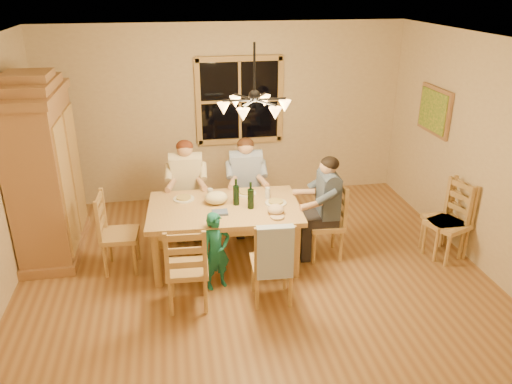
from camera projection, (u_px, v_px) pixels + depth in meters
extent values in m
plane|color=#925D35|center=(255.00, 277.00, 5.94)|extent=(5.50, 5.50, 0.00)
cube|color=white|center=(254.00, 42.00, 4.87)|extent=(5.50, 5.00, 0.02)
cube|color=#CFB592|center=(227.00, 114.00, 7.67)|extent=(5.50, 0.02, 2.70)
cube|color=#CFB592|center=(485.00, 156.00, 5.85)|extent=(0.02, 5.00, 2.70)
cube|color=black|center=(240.00, 101.00, 7.60)|extent=(1.20, 0.03, 1.20)
cube|color=tan|center=(240.00, 101.00, 7.58)|extent=(1.30, 0.06, 1.30)
cube|color=#9E6B44|center=(435.00, 111.00, 6.83)|extent=(0.04, 0.78, 0.64)
cube|color=#1E6B2D|center=(433.00, 111.00, 6.82)|extent=(0.02, 0.68, 0.54)
cylinder|color=black|center=(254.00, 69.00, 4.98)|extent=(0.02, 0.02, 0.53)
sphere|color=black|center=(254.00, 96.00, 5.08)|extent=(0.12, 0.12, 0.12)
cylinder|color=black|center=(270.00, 99.00, 5.12)|extent=(0.34, 0.02, 0.02)
cone|color=#FFB259|center=(285.00, 106.00, 5.18)|extent=(0.13, 0.13, 0.12)
cylinder|color=black|center=(260.00, 96.00, 5.24)|extent=(0.19, 0.31, 0.02)
cone|color=#FFB259|center=(265.00, 101.00, 5.41)|extent=(0.13, 0.13, 0.12)
cylinder|color=black|center=(245.00, 97.00, 5.21)|extent=(0.19, 0.31, 0.02)
cone|color=#FFB259|center=(235.00, 102.00, 5.36)|extent=(0.13, 0.13, 0.12)
cylinder|color=black|center=(239.00, 100.00, 5.07)|extent=(0.34, 0.02, 0.02)
cone|color=#FFB259|center=(224.00, 109.00, 5.08)|extent=(0.13, 0.13, 0.12)
cylinder|color=black|center=(249.00, 103.00, 4.96)|extent=(0.19, 0.31, 0.02)
cone|color=#FFB259|center=(243.00, 115.00, 4.85)|extent=(0.13, 0.13, 0.12)
cylinder|color=black|center=(265.00, 102.00, 4.99)|extent=(0.19, 0.31, 0.02)
cone|color=#FFB259|center=(275.00, 113.00, 4.91)|extent=(0.13, 0.13, 0.12)
cube|color=#9E6B44|center=(45.00, 179.00, 6.13)|extent=(0.60, 1.30, 2.00)
cube|color=#9E6B44|center=(30.00, 94.00, 5.72)|extent=(0.66, 1.40, 0.10)
cube|color=#9E6B44|center=(28.00, 85.00, 5.68)|extent=(0.58, 1.00, 0.12)
cube|color=#9E6B44|center=(27.00, 76.00, 5.64)|extent=(0.52, 0.55, 0.10)
cube|color=tan|center=(67.00, 187.00, 5.88)|extent=(0.03, 0.55, 1.60)
cube|color=tan|center=(76.00, 168.00, 6.48)|extent=(0.03, 0.55, 1.60)
cube|color=#9E6B44|center=(57.00, 246.00, 6.51)|extent=(0.66, 1.40, 0.12)
cube|color=tan|center=(224.00, 209.00, 5.98)|extent=(1.86, 1.20, 0.06)
cube|color=tan|center=(224.00, 215.00, 6.01)|extent=(1.70, 1.04, 0.10)
cylinder|color=tan|center=(157.00, 260.00, 5.63)|extent=(0.09, 0.09, 0.70)
cylinder|color=tan|center=(296.00, 251.00, 5.81)|extent=(0.09, 0.09, 0.70)
cylinder|color=tan|center=(161.00, 224.00, 6.45)|extent=(0.09, 0.09, 0.70)
cylinder|color=tan|center=(283.00, 217.00, 6.63)|extent=(0.09, 0.09, 0.70)
cube|color=tan|center=(188.00, 202.00, 6.81)|extent=(0.46, 0.44, 0.06)
cube|color=tan|center=(187.00, 184.00, 6.71)|extent=(0.38, 0.07, 0.54)
cube|color=tan|center=(246.00, 200.00, 6.90)|extent=(0.46, 0.44, 0.06)
cube|color=tan|center=(246.00, 182.00, 6.80)|extent=(0.38, 0.07, 0.54)
cube|color=tan|center=(187.00, 269.00, 5.26)|extent=(0.46, 0.44, 0.06)
cube|color=tan|center=(186.00, 247.00, 5.15)|extent=(0.38, 0.07, 0.54)
cube|color=tan|center=(272.00, 264.00, 5.36)|extent=(0.46, 0.44, 0.06)
cube|color=tan|center=(272.00, 242.00, 5.25)|extent=(0.38, 0.07, 0.54)
cube|color=tan|center=(120.00, 235.00, 5.95)|extent=(0.44, 0.46, 0.06)
cube|color=tan|center=(117.00, 215.00, 5.84)|extent=(0.07, 0.38, 0.54)
cube|color=tan|center=(325.00, 224.00, 6.23)|extent=(0.44, 0.46, 0.06)
cube|color=tan|center=(326.00, 204.00, 6.12)|extent=(0.07, 0.38, 0.54)
cube|color=beige|center=(186.00, 176.00, 6.66)|extent=(0.41, 0.24, 0.52)
cube|color=#262328|center=(187.00, 197.00, 6.78)|extent=(0.40, 0.44, 0.14)
sphere|color=tan|center=(185.00, 149.00, 6.51)|extent=(0.21, 0.21, 0.21)
ellipsoid|color=#592614|center=(184.00, 147.00, 6.50)|extent=(0.22, 0.22, 0.17)
cube|color=#375199|center=(246.00, 173.00, 6.75)|extent=(0.41, 0.24, 0.52)
cube|color=#262328|center=(246.00, 194.00, 6.87)|extent=(0.40, 0.44, 0.14)
sphere|color=tan|center=(246.00, 147.00, 6.60)|extent=(0.21, 0.21, 0.21)
ellipsoid|color=#381E11|center=(246.00, 144.00, 6.59)|extent=(0.22, 0.22, 0.17)
cube|color=#414F69|center=(327.00, 195.00, 6.07)|extent=(0.24, 0.41, 0.52)
cube|color=#262328|center=(325.00, 218.00, 6.20)|extent=(0.44, 0.40, 0.14)
sphere|color=tan|center=(329.00, 166.00, 5.92)|extent=(0.21, 0.21, 0.21)
ellipsoid|color=black|center=(329.00, 164.00, 5.91)|extent=(0.22, 0.22, 0.17)
cube|color=#AFC5EC|center=(275.00, 252.00, 5.09)|extent=(0.38, 0.12, 0.58)
cylinder|color=black|center=(236.00, 192.00, 5.95)|extent=(0.08, 0.08, 0.33)
cylinder|color=black|center=(251.00, 195.00, 5.85)|extent=(0.08, 0.08, 0.33)
cylinder|color=white|center=(184.00, 199.00, 6.14)|extent=(0.26, 0.26, 0.02)
cylinder|color=white|center=(246.00, 193.00, 6.31)|extent=(0.26, 0.26, 0.02)
cylinder|color=white|center=(276.00, 203.00, 6.03)|extent=(0.26, 0.26, 0.02)
cylinder|color=silver|center=(210.00, 194.00, 6.13)|extent=(0.06, 0.06, 0.14)
cylinder|color=silver|center=(268.00, 193.00, 6.16)|extent=(0.06, 0.06, 0.14)
ellipsoid|color=#D3B18D|center=(276.00, 209.00, 5.76)|extent=(0.20, 0.20, 0.11)
cube|color=#4B5B8A|center=(220.00, 213.00, 5.77)|extent=(0.19, 0.15, 0.03)
ellipsoid|color=beige|center=(216.00, 198.00, 6.01)|extent=(0.28, 0.22, 0.15)
imported|color=#186C60|center=(216.00, 251.00, 5.58)|extent=(0.39, 0.32, 0.93)
cube|color=tan|center=(444.00, 222.00, 6.28)|extent=(0.42, 0.44, 0.06)
cube|color=tan|center=(447.00, 202.00, 6.17)|extent=(0.05, 0.38, 0.54)
cube|color=tan|center=(448.00, 225.00, 6.21)|extent=(0.55, 0.57, 0.06)
cube|color=tan|center=(451.00, 205.00, 6.10)|extent=(0.19, 0.37, 0.54)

